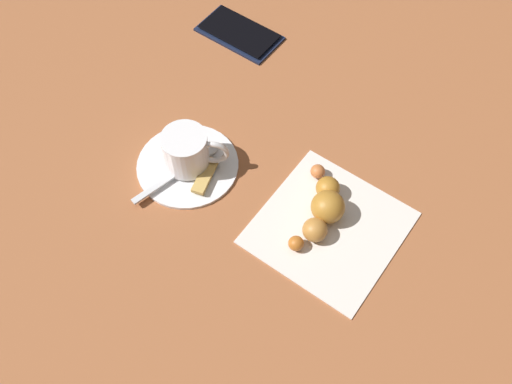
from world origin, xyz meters
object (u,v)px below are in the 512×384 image
(teaspoon, at_px, (190,163))
(sugar_packet, at_px, (205,175))
(croissant, at_px, (324,207))
(saucer, at_px, (188,164))
(cell_phone, at_px, (239,33))
(napkin, at_px, (329,227))
(espresso_cup, at_px, (187,150))

(teaspoon, bearing_deg, sugar_packet, -3.61)
(sugar_packet, distance_m, croissant, 0.17)
(saucer, bearing_deg, sugar_packet, -3.26)
(sugar_packet, height_order, cell_phone, sugar_packet)
(teaspoon, xyz_separation_m, sugar_packet, (0.03, -0.00, 0.00))
(sugar_packet, bearing_deg, saucer, 67.44)
(napkin, relative_size, croissant, 1.36)
(espresso_cup, bearing_deg, sugar_packet, -6.73)
(sugar_packet, xyz_separation_m, croissant, (0.16, 0.06, 0.01))
(saucer, relative_size, espresso_cup, 1.72)
(saucer, xyz_separation_m, cell_phone, (-0.11, 0.25, -0.00))
(cell_phone, bearing_deg, croissant, -32.51)
(teaspoon, xyz_separation_m, napkin, (0.20, 0.04, -0.01))
(saucer, distance_m, cell_phone, 0.27)
(teaspoon, height_order, croissant, croissant)
(espresso_cup, height_order, napkin, espresso_cup)
(napkin, height_order, cell_phone, cell_phone)
(saucer, bearing_deg, napkin, 11.57)
(sugar_packet, bearing_deg, croissant, -89.76)
(croissant, bearing_deg, sugar_packet, -160.46)
(croissant, bearing_deg, saucer, -164.41)
(napkin, distance_m, cell_phone, 0.38)
(saucer, xyz_separation_m, teaspoon, (0.01, -0.00, 0.01))
(teaspoon, relative_size, sugar_packet, 2.43)
(saucer, distance_m, croissant, 0.20)
(saucer, relative_size, teaspoon, 0.99)
(espresso_cup, bearing_deg, saucer, -138.64)
(teaspoon, relative_size, napkin, 0.80)
(espresso_cup, distance_m, croissant, 0.20)
(teaspoon, distance_m, croissant, 0.19)
(napkin, bearing_deg, teaspoon, -168.09)
(teaspoon, xyz_separation_m, croissant, (0.19, 0.05, 0.01))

